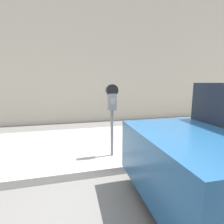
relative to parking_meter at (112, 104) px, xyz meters
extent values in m
plane|color=slate|center=(-0.07, -1.34, -1.17)|extent=(60.00, 60.00, 0.00)
cube|color=#ADAAA3|center=(-0.07, 0.86, -1.11)|extent=(24.00, 2.80, 0.13)
cube|color=beige|center=(-0.07, 3.91, 1.56)|extent=(24.00, 0.30, 5.46)
cylinder|color=slate|center=(0.00, 0.00, -0.58)|extent=(0.06, 0.06, 0.93)
cube|color=slate|center=(0.00, 0.00, 0.05)|extent=(0.15, 0.14, 0.32)
cube|color=gray|center=(0.00, -0.07, 0.07)|extent=(0.08, 0.01, 0.11)
cylinder|color=black|center=(0.00, 0.00, 0.27)|extent=(0.23, 0.11, 0.23)
cylinder|color=black|center=(0.79, -0.86, -0.82)|extent=(0.71, 0.24, 0.70)
camera|label=1|loc=(-0.85, -3.24, 0.41)|focal=28.00mm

